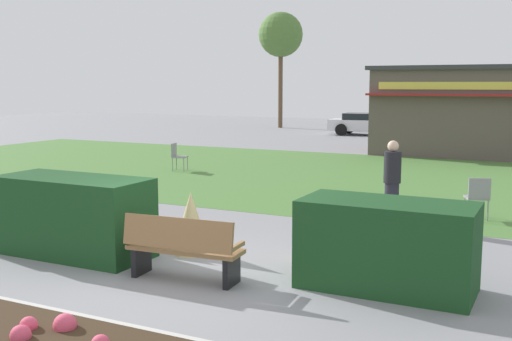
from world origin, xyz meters
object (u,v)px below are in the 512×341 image
(food_kiosk, at_px, (478,110))
(person_strolling, at_px, (392,182))
(tree_right_bg, at_px, (281,35))
(parked_car_west_slot, at_px, (368,123))
(cafe_chair_east, at_px, (177,154))
(parked_car_center_slot, at_px, (466,126))
(cafe_chair_west, at_px, (478,195))
(park_bench, at_px, (183,248))

(food_kiosk, distance_m, person_strolling, 14.18)
(food_kiosk, relative_size, tree_right_bg, 1.08)
(food_kiosk, xyz_separation_m, parked_car_west_slot, (-6.53, 6.99, -1.10))
(food_kiosk, height_order, cafe_chair_east, food_kiosk)
(parked_car_west_slot, relative_size, parked_car_center_slot, 1.03)
(parked_car_west_slot, distance_m, tree_right_bg, 9.06)
(tree_right_bg, bearing_deg, parked_car_center_slot, -15.20)
(cafe_chair_west, bearing_deg, person_strolling, -139.76)
(person_strolling, distance_m, parked_car_center_slot, 21.20)
(person_strolling, relative_size, tree_right_bg, 0.23)
(food_kiosk, distance_m, cafe_chair_west, 13.06)
(park_bench, xyz_separation_m, person_strolling, (1.76, 4.84, 0.38))
(cafe_chair_east, bearing_deg, parked_car_center_slot, 67.90)
(park_bench, xyz_separation_m, cafe_chair_east, (-6.41, 9.53, 0.05))
(park_bench, xyz_separation_m, food_kiosk, (1.65, 19.00, 1.27))
(food_kiosk, xyz_separation_m, cafe_chair_east, (-8.06, -9.47, -1.22))
(food_kiosk, height_order, parked_car_center_slot, food_kiosk)
(park_bench, distance_m, cafe_chair_west, 6.90)
(park_bench, bearing_deg, tree_right_bg, 111.64)
(person_strolling, distance_m, parked_car_west_slot, 22.17)
(cafe_chair_east, height_order, parked_car_center_slot, parked_car_center_slot)
(park_bench, height_order, person_strolling, person_strolling)
(cafe_chair_west, distance_m, parked_car_west_slot, 21.49)
(food_kiosk, xyz_separation_m, cafe_chair_west, (1.59, -12.91, -1.22))
(person_strolling, xyz_separation_m, parked_car_center_slot, (-1.49, 21.15, -0.22))
(parked_car_west_slot, bearing_deg, park_bench, -79.37)
(tree_right_bg, bearing_deg, person_strolling, -61.28)
(park_bench, height_order, parked_car_west_slot, parked_car_west_slot)
(park_bench, distance_m, parked_car_center_slot, 25.99)
(parked_car_center_slot, xyz_separation_m, tree_right_bg, (-11.87, 3.22, 5.16))
(park_bench, relative_size, food_kiosk, 0.22)
(parked_car_west_slot, bearing_deg, tree_right_bg, 154.32)
(food_kiosk, distance_m, parked_car_west_slot, 9.63)
(food_kiosk, height_order, tree_right_bg, tree_right_bg)
(cafe_chair_west, relative_size, cafe_chair_east, 1.00)
(park_bench, distance_m, tree_right_bg, 31.88)
(cafe_chair_west, height_order, parked_car_west_slot, parked_car_west_slot)
(cafe_chair_west, xyz_separation_m, parked_car_center_slot, (-2.96, 19.90, 0.12))
(cafe_chair_east, distance_m, tree_right_bg, 21.03)
(person_strolling, bearing_deg, parked_car_west_slot, -81.64)
(park_bench, height_order, cafe_chair_east, park_bench)
(cafe_chair_east, bearing_deg, person_strolling, -29.82)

